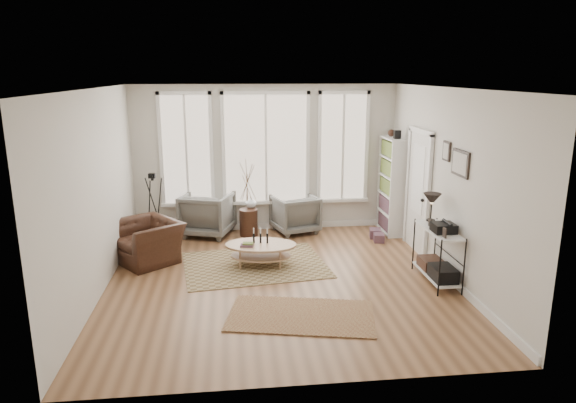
{
  "coord_description": "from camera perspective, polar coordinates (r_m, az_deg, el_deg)",
  "views": [
    {
      "loc": [
        -0.7,
        -7.34,
        3.12
      ],
      "look_at": [
        0.2,
        0.6,
        1.1
      ],
      "focal_mm": 32.0,
      "sensor_mm": 36.0,
      "label": 1
    }
  ],
  "objects": [
    {
      "name": "low_shelf",
      "position": [
        8.12,
        16.28,
        -5.15
      ],
      "size": [
        0.38,
        1.08,
        1.3
      ],
      "color": "white",
      "rests_on": "ground"
    },
    {
      "name": "rug_runner",
      "position": [
        6.91,
        1.47,
        -12.51
      ],
      "size": [
        2.08,
        1.44,
        0.01
      ],
      "primitive_type": "cube",
      "rotation": [
        0.0,
        0.0,
        -0.21
      ],
      "color": "brown",
      "rests_on": "ground"
    },
    {
      "name": "book_stack_far",
      "position": [
        9.88,
        10.06,
        -3.98
      ],
      "size": [
        0.23,
        0.27,
        0.16
      ],
      "primitive_type": "cube",
      "rotation": [
        0.0,
        0.0,
        -0.17
      ],
      "color": "maroon",
      "rests_on": "ground"
    },
    {
      "name": "bookcase",
      "position": [
        10.29,
        11.43,
        1.76
      ],
      "size": [
        0.31,
        0.85,
        2.06
      ],
      "color": "white",
      "rests_on": "ground"
    },
    {
      "name": "armchair_left",
      "position": [
        10.16,
        -8.93,
        -1.37
      ],
      "size": [
        1.15,
        1.17,
        0.85
      ],
      "primitive_type": "imported",
      "rotation": [
        0.0,
        0.0,
        2.82
      ],
      "color": "slate",
      "rests_on": "ground"
    },
    {
      "name": "vase",
      "position": [
        10.09,
        -4.14,
        -0.07
      ],
      "size": [
        0.26,
        0.26,
        0.22
      ],
      "primitive_type": "imported",
      "rotation": [
        0.0,
        0.0,
        -0.27
      ],
      "color": "silver",
      "rests_on": "side_table"
    },
    {
      "name": "wall_art",
      "position": [
        7.89,
        18.22,
        4.41
      ],
      "size": [
        0.04,
        0.88,
        0.44
      ],
      "color": "black",
      "rests_on": "ground"
    },
    {
      "name": "coffee_table",
      "position": [
        8.51,
        -3.08,
        -5.26
      ],
      "size": [
        1.26,
        0.9,
        0.54
      ],
      "color": "tan",
      "rests_on": "ground"
    },
    {
      "name": "side_table",
      "position": [
        9.95,
        -4.45,
        0.15
      ],
      "size": [
        0.35,
        0.35,
        1.48
      ],
      "color": "#391F15",
      "rests_on": "ground"
    },
    {
      "name": "tripod_camera",
      "position": [
        10.04,
        -14.64,
        -0.85
      ],
      "size": [
        0.45,
        0.45,
        1.29
      ],
      "color": "black",
      "rests_on": "ground"
    },
    {
      "name": "room",
      "position": [
        7.59,
        -0.86,
        1.3
      ],
      "size": [
        5.5,
        5.54,
        2.9
      ],
      "color": "#906440",
      "rests_on": "ground"
    },
    {
      "name": "rug_main",
      "position": [
        8.62,
        -3.71,
        -7.01
      ],
      "size": [
        2.5,
        2.01,
        0.01
      ],
      "primitive_type": "cube",
      "rotation": [
        0.0,
        0.0,
        0.13
      ],
      "color": "brown",
      "rests_on": "ground"
    },
    {
      "name": "book_stack_near",
      "position": [
        10.1,
        9.66,
        -3.5
      ],
      "size": [
        0.26,
        0.31,
        0.17
      ],
      "primitive_type": "cube",
      "rotation": [
        0.0,
        0.0,
        -0.21
      ],
      "color": "maroon",
      "rests_on": "ground"
    },
    {
      "name": "door",
      "position": [
        9.31,
        14.26,
        1.36
      ],
      "size": [
        0.09,
        1.06,
        2.22
      ],
      "color": "silver",
      "rests_on": "ground"
    },
    {
      "name": "accent_chair",
      "position": [
        9.0,
        -15.4,
        -4.28
      ],
      "size": [
        1.42,
        1.4,
        0.7
      ],
      "primitive_type": "imported",
      "rotation": [
        0.0,
        0.0,
        -0.9
      ],
      "color": "#391F15",
      "rests_on": "ground"
    },
    {
      "name": "armchair_right",
      "position": [
        10.24,
        0.77,
        -1.36
      ],
      "size": [
        1.02,
        1.03,
        0.75
      ],
      "primitive_type": "imported",
      "rotation": [
        0.0,
        0.0,
        3.44
      ],
      "color": "slate",
      "rests_on": "ground"
    },
    {
      "name": "bay_window",
      "position": [
        10.19,
        -2.47,
        5.64
      ],
      "size": [
        4.14,
        0.12,
        2.24
      ],
      "color": "tan",
      "rests_on": "ground"
    }
  ]
}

